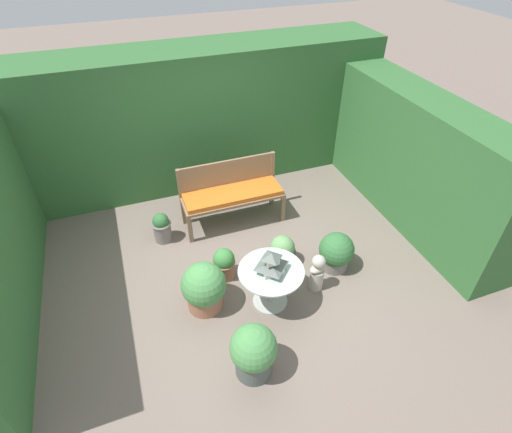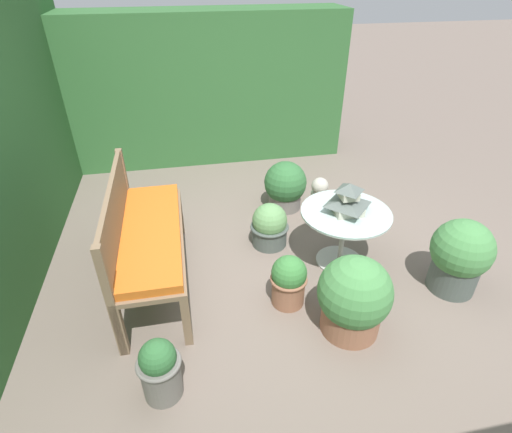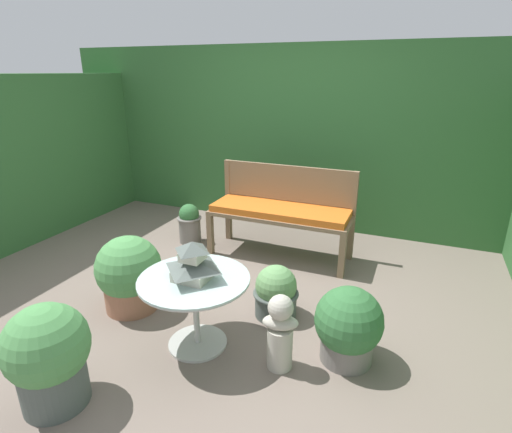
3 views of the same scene
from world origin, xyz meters
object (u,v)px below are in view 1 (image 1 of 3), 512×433
Objects in this scene: potted_plant_bench_left at (282,251)px; potted_plant_hedge_corner at (253,352)px; garden_bust at (317,272)px; patio_table at (271,277)px; potted_plant_path_edge at (336,252)px; potted_plant_table_near at (224,263)px; potted_plant_patio_mid at (204,288)px; potted_plant_table_far at (162,227)px; garden_bench at (233,196)px; pagoda_birdhouse at (271,263)px.

potted_plant_hedge_corner reaches higher than potted_plant_bench_left.
garden_bust is at bearing -67.51° from potted_plant_bench_left.
potted_plant_path_edge is (1.04, 0.26, -0.17)m from patio_table.
potted_plant_path_edge is 1.22× the size of potted_plant_table_near.
potted_plant_patio_mid is 1.38× the size of potted_plant_table_far.
potted_plant_path_edge is at bearing -26.58° from potted_plant_bench_left.
garden_bench is 2.53m from potted_plant_hedge_corner.
potted_plant_bench_left is (0.40, 0.58, -0.23)m from patio_table.
potted_plant_table_near is at bearing 47.28° from potted_plant_patio_mid.
garden_bust reaches higher than potted_plant_table_far.
potted_plant_path_edge is at bearing -32.89° from potted_plant_table_far.
potted_plant_patio_mid reaches higher than patio_table.
potted_plant_bench_left is 1.78m from potted_plant_table_far.
potted_plant_hedge_corner is (-0.10, -1.41, 0.11)m from potted_plant_table_near.
potted_plant_patio_mid is at bearing 164.09° from patio_table.
potted_plant_table_far is (-1.05, 1.61, -0.20)m from patio_table.
garden_bust is 1.42m from potted_plant_patio_mid.
patio_table is at bearing 57.75° from potted_plant_hedge_corner.
garden_bench is 3.23× the size of potted_plant_table_far.
potted_plant_bench_left is at bearing 55.39° from patio_table.
potted_plant_path_edge is 1.49m from potted_plant_table_near.
garden_bust is (0.64, 0.01, -0.16)m from patio_table.
garden_bench is 1.66m from pagoda_birdhouse.
patio_table is (-0.05, -1.65, -0.05)m from garden_bench.
potted_plant_patio_mid reaches higher than garden_bench.
garden_bench is at bearing 88.32° from patio_table.
garden_bust is at bearing 1.17° from pagoda_birdhouse.
potted_plant_patio_mid is 1.46× the size of potted_plant_bench_left.
garden_bust is 1.24× the size of potted_plant_bench_left.
pagoda_birdhouse is at bearing 166.92° from garden_bust.
potted_plant_hedge_corner reaches higher than potted_plant_table_far.
garden_bust is at bearing -43.51° from potted_plant_table_far.
potted_plant_table_near is at bearing 123.92° from pagoda_birdhouse.
potted_plant_hedge_corner is (-1.55, -1.07, 0.07)m from potted_plant_path_edge.
garden_bench is at bearing 125.41° from potted_plant_path_edge.
patio_table reaches higher than potted_plant_bench_left.
garden_bench is at bearing 66.43° from potted_plant_table_near.
potted_plant_table_near is (-0.41, 0.61, -0.44)m from pagoda_birdhouse.
pagoda_birdhouse is at bearing 57.75° from potted_plant_hedge_corner.
potted_plant_path_edge is (0.40, 0.25, -0.01)m from garden_bust.
garden_bench is at bearing 77.24° from potted_plant_hedge_corner.
potted_plant_hedge_corner is at bearing -75.85° from potted_plant_patio_mid.
patio_table is 0.74m from potted_plant_bench_left.
potted_plant_table_far is (-2.09, 1.35, -0.03)m from potted_plant_path_edge.
potted_plant_table_far reaches higher than potted_plant_bench_left.
potted_plant_patio_mid reaches higher than potted_plant_path_edge.
potted_plant_patio_mid is at bearing -162.80° from potted_plant_bench_left.
pagoda_birdhouse is 0.48× the size of potted_plant_hedge_corner.
garden_bust is at bearing -70.33° from garden_bench.
potted_plant_path_edge is at bearing -54.59° from garden_bench.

